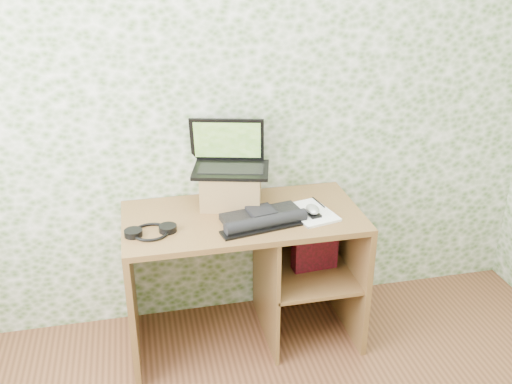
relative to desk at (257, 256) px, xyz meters
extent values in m
plane|color=white|center=(-0.08, 0.28, 0.82)|extent=(3.50, 0.00, 3.50)
cube|color=brown|center=(-0.08, -0.03, 0.25)|extent=(1.20, 0.60, 0.03)
cube|color=brown|center=(-0.66, -0.03, -0.12)|extent=(0.03, 0.60, 0.72)
cube|color=brown|center=(0.51, -0.03, -0.12)|extent=(0.03, 0.60, 0.72)
cube|color=brown|center=(0.04, -0.03, -0.12)|extent=(0.02, 0.56, 0.72)
cube|color=brown|center=(0.27, -0.03, -0.10)|extent=(0.46, 0.56, 0.02)
cube|color=brown|center=(0.28, 0.26, -0.12)|extent=(0.48, 0.02, 0.72)
cube|color=olive|center=(-0.11, 0.12, 0.36)|extent=(0.36, 0.32, 0.18)
cube|color=black|center=(-0.11, 0.12, 0.46)|extent=(0.44, 0.35, 0.02)
cube|color=black|center=(-0.11, 0.11, 0.47)|extent=(0.36, 0.22, 0.00)
cube|color=black|center=(-0.11, 0.22, 0.59)|extent=(0.39, 0.16, 0.24)
cube|color=#264C15|center=(-0.11, 0.21, 0.59)|extent=(0.35, 0.13, 0.20)
cube|color=black|center=(0.00, -0.08, 0.28)|extent=(0.42, 0.22, 0.03)
cube|color=black|center=(0.00, -0.08, 0.29)|extent=(0.15, 0.15, 0.05)
cylinder|color=black|center=(0.00, -0.19, 0.30)|extent=(0.42, 0.14, 0.06)
cube|color=black|center=(0.00, -0.19, 0.27)|extent=(0.46, 0.17, 0.01)
torus|color=black|center=(-0.54, -0.13, 0.28)|extent=(0.19, 0.19, 0.02)
cylinder|color=black|center=(-0.62, -0.13, 0.28)|extent=(0.09, 0.09, 0.03)
cylinder|color=black|center=(-0.46, -0.12, 0.28)|extent=(0.09, 0.09, 0.03)
cube|color=white|center=(0.26, -0.09, 0.28)|extent=(0.25, 0.31, 0.01)
ellipsoid|color=#B8B8BA|center=(0.26, -0.12, 0.30)|extent=(0.08, 0.11, 0.04)
cylinder|color=black|center=(0.33, 0.00, 0.29)|extent=(0.03, 0.13, 0.01)
cube|color=maroon|center=(0.31, -0.03, 0.05)|extent=(0.24, 0.10, 0.29)
camera|label=1|loc=(-0.56, -2.55, 1.56)|focal=40.00mm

